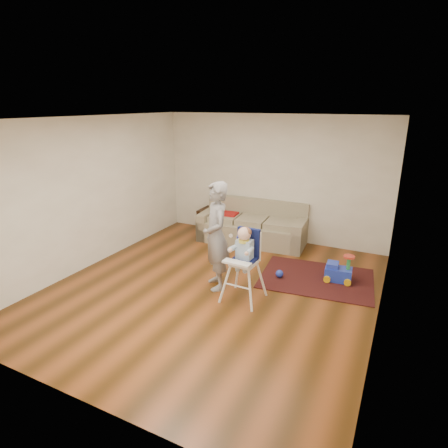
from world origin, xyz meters
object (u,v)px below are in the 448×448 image
at_px(sofa, 252,223).
at_px(toy_ball, 279,274).
at_px(ride_on_toy, 339,267).
at_px(high_chair, 244,265).
at_px(side_table, 213,221).
at_px(adult, 216,236).

bearing_deg(sofa, toy_ball, -56.80).
height_order(ride_on_toy, high_chair, high_chair).
xyz_separation_m(toy_ball, high_chair, (-0.27, -0.95, 0.49)).
bearing_deg(toy_ball, high_chair, -106.09).
distance_m(toy_ball, high_chair, 1.10).
xyz_separation_m(side_table, toy_ball, (2.18, -1.62, -0.20)).
bearing_deg(toy_ball, adult, -138.03).
bearing_deg(toy_ball, sofa, 127.48).
relative_size(sofa, ride_on_toy, 4.90).
bearing_deg(sofa, adult, -87.38).
relative_size(sofa, high_chair, 1.98).
height_order(high_chair, adult, adult).
relative_size(ride_on_toy, toy_ball, 3.61).
bearing_deg(ride_on_toy, high_chair, -138.72).
relative_size(toy_ball, high_chair, 0.11).
height_order(sofa, ride_on_toy, sofa).
distance_m(ride_on_toy, adult, 2.17).
bearing_deg(side_table, high_chair, -53.50).
distance_m(side_table, ride_on_toy, 3.37).
xyz_separation_m(sofa, side_table, (-1.07, 0.18, -0.16)).
xyz_separation_m(side_table, adult, (1.34, -2.38, 0.60)).
relative_size(ride_on_toy, adult, 0.27).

